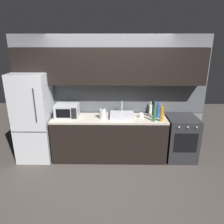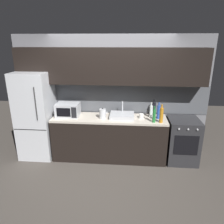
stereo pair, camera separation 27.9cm
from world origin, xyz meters
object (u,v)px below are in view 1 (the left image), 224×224
(microwave, at_px, (67,111))
(wine_bottle_amber, at_px, (161,114))
(wine_bottle_green, at_px, (154,115))
(mug_white, at_px, (141,115))
(wine_bottle_dark, at_px, (153,108))
(wine_bottle_blue, at_px, (158,111))
(refrigerator, at_px, (34,117))
(kettle, at_px, (103,114))
(wine_bottle_clear, at_px, (150,110))
(oven_range, at_px, (181,138))

(microwave, xyz_separation_m, wine_bottle_amber, (1.85, -0.21, 0.01))
(wine_bottle_green, distance_m, mug_white, 0.31)
(mug_white, bearing_deg, wine_bottle_dark, 37.13)
(wine_bottle_amber, height_order, wine_bottle_blue, wine_bottle_amber)
(microwave, height_order, wine_bottle_blue, wine_bottle_blue)
(wine_bottle_dark, bearing_deg, refrigerator, -175.08)
(wine_bottle_amber, height_order, wine_bottle_green, wine_bottle_amber)
(refrigerator, xyz_separation_m, wine_bottle_green, (2.39, -0.19, 0.13))
(wine_bottle_blue, bearing_deg, wine_bottle_amber, -82.90)
(kettle, relative_size, wine_bottle_amber, 0.61)
(refrigerator, height_order, wine_bottle_green, refrigerator)
(wine_bottle_dark, xyz_separation_m, wine_bottle_clear, (-0.06, -0.12, -0.01))
(wine_bottle_clear, height_order, wine_bottle_blue, wine_bottle_blue)
(wine_bottle_dark, relative_size, wine_bottle_amber, 0.95)
(oven_range, distance_m, wine_bottle_blue, 0.78)
(kettle, relative_size, wine_bottle_blue, 0.65)
(wine_bottle_green, xyz_separation_m, mug_white, (-0.22, 0.20, -0.08))
(refrigerator, xyz_separation_m, kettle, (1.40, -0.06, 0.10))
(wine_bottle_amber, height_order, mug_white, wine_bottle_amber)
(wine_bottle_amber, bearing_deg, wine_bottle_dark, 103.84)
(wine_bottle_dark, bearing_deg, wine_bottle_green, -95.00)
(wine_bottle_green, height_order, wine_bottle_blue, wine_bottle_blue)
(wine_bottle_clear, distance_m, wine_bottle_amber, 0.33)
(microwave, xyz_separation_m, wine_bottle_clear, (1.68, 0.07, -0.01))
(kettle, height_order, wine_bottle_green, wine_bottle_green)
(kettle, relative_size, mug_white, 2.35)
(wine_bottle_amber, bearing_deg, refrigerator, 175.70)
(wine_bottle_amber, relative_size, wine_bottle_green, 1.13)
(oven_range, xyz_separation_m, microwave, (-2.33, 0.02, 0.58))
(kettle, height_order, mug_white, kettle)
(refrigerator, bearing_deg, wine_bottle_dark, 4.92)
(microwave, distance_m, wine_bottle_clear, 1.69)
(wine_bottle_dark, height_order, wine_bottle_blue, wine_bottle_dark)
(wine_bottle_green, height_order, mug_white, wine_bottle_green)
(wine_bottle_green, bearing_deg, wine_bottle_blue, 62.89)
(refrigerator, distance_m, wine_bottle_dark, 2.44)
(kettle, bearing_deg, wine_bottle_dark, 14.52)
(wine_bottle_green, bearing_deg, oven_range, 16.63)
(kettle, height_order, wine_bottle_blue, wine_bottle_blue)
(refrigerator, bearing_deg, wine_bottle_amber, -4.30)
(microwave, xyz_separation_m, mug_white, (1.49, -0.00, -0.09))
(wine_bottle_clear, height_order, mug_white, wine_bottle_clear)
(refrigerator, xyz_separation_m, mug_white, (2.17, 0.01, 0.05))
(oven_range, height_order, wine_bottle_dark, wine_bottle_dark)
(wine_bottle_clear, bearing_deg, refrigerator, -177.78)
(wine_bottle_green, xyz_separation_m, wine_bottle_blue, (0.11, 0.21, 0.01))
(microwave, distance_m, kettle, 0.73)
(refrigerator, xyz_separation_m, wine_bottle_dark, (2.43, 0.21, 0.14))
(oven_range, distance_m, mug_white, 0.98)
(wine_bottle_amber, relative_size, mug_white, 3.86)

